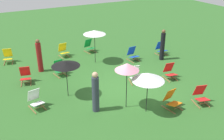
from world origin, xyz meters
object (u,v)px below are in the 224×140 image
object	(u,v)px
deckchair_7	(25,76)
deckchair_1	(8,57)
deckchair_4	(64,51)
umbrella_0	(94,32)
umbrella_2	(66,64)
deckchair_2	(59,68)
deckchair_3	(161,49)
umbrella_3	(148,77)
deckchair_12	(170,72)
umbrella_1	(127,67)
person_1	(162,45)
deckchair_11	(172,100)
deckchair_9	(201,96)
deckchair_6	(133,54)
person_2	(39,56)
deckchair_0	(135,75)
person_0	(96,93)
deckchair_10	(89,46)
deckchair_8	(36,100)

from	to	relation	value
deckchair_7	deckchair_1	bearing A→B (deg)	110.69
deckchair_1	deckchair_4	xyz separation A→B (m)	(3.13, -0.56, 0.00)
umbrella_0	umbrella_2	size ratio (longest dim) A/B	1.15
deckchair_2	deckchair_3	bearing A→B (deg)	-9.95
deckchair_1	umbrella_3	distance (m)	8.96
deckchair_12	umbrella_1	world-z (taller)	umbrella_1
deckchair_3	person_1	xyz separation A→B (m)	(-0.48, -0.70, 0.51)
deckchair_11	umbrella_2	xyz separation A→B (m)	(-3.43, 2.91, 1.18)
deckchair_3	deckchair_9	distance (m)	5.72
deckchair_6	deckchair_9	size ratio (longest dim) A/B	0.97
deckchair_6	deckchair_9	bearing A→B (deg)	-93.59
umbrella_3	person_2	size ratio (longest dim) A/B	0.96
deckchair_0	deckchair_2	world-z (taller)	same
deckchair_7	person_2	distance (m)	1.48
deckchair_6	umbrella_0	bearing A→B (deg)	156.92
umbrella_3	deckchair_4	bearing A→B (deg)	98.19
deckchair_2	person_0	size ratio (longest dim) A/B	0.48
deckchair_10	deckchair_8	bearing A→B (deg)	-144.56
person_2	deckchair_4	bearing A→B (deg)	132.27
deckchair_4	umbrella_2	bearing A→B (deg)	-110.43
deckchair_10	deckchair_11	distance (m)	7.55
deckchair_7	person_2	size ratio (longest dim) A/B	0.47
umbrella_0	person_1	size ratio (longest dim) A/B	1.05
umbrella_3	person_2	distance (m)	6.48
deckchair_4	umbrella_2	xyz separation A→B (m)	(-1.32, -4.63, 1.18)
deckchair_8	umbrella_2	world-z (taller)	umbrella_2
deckchair_1	deckchair_6	distance (m)	7.20
deckchair_6	umbrella_3	size ratio (longest dim) A/B	0.48
deckchair_1	deckchair_9	size ratio (longest dim) A/B	0.99
umbrella_1	person_2	xyz separation A→B (m)	(-2.25, 5.15, -0.96)
umbrella_1	umbrella_2	world-z (taller)	umbrella_1
deckchair_0	umbrella_0	distance (m)	3.49
deckchair_9	umbrella_3	world-z (taller)	umbrella_3
deckchair_8	deckchair_12	distance (m)	6.60
deckchair_1	deckchair_9	bearing A→B (deg)	-38.02
deckchair_0	umbrella_3	xyz separation A→B (m)	(-1.00, -2.44, 1.19)
deckchair_7	umbrella_2	xyz separation A→B (m)	(1.41, -2.16, 1.18)
person_1	deckchair_9	bearing A→B (deg)	-1.90
deckchair_3	person_2	distance (m)	7.29
deckchair_2	deckchair_6	world-z (taller)	same
deckchair_10	umbrella_2	world-z (taller)	umbrella_2
deckchair_9	umbrella_2	xyz separation A→B (m)	(-4.75, 3.20, 1.18)
deckchair_8	person_1	size ratio (longest dim) A/B	0.46
deckchair_0	deckchair_9	bearing A→B (deg)	-48.17
deckchair_3	umbrella_0	xyz separation A→B (m)	(-4.13, 0.73, 1.43)
deckchair_10	deckchair_12	distance (m)	5.76
deckchair_4	deckchair_10	size ratio (longest dim) A/B	0.99
umbrella_3	person_2	bearing A→B (deg)	115.79
deckchair_10	person_0	world-z (taller)	person_0
deckchair_0	deckchair_2	distance (m)	3.91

